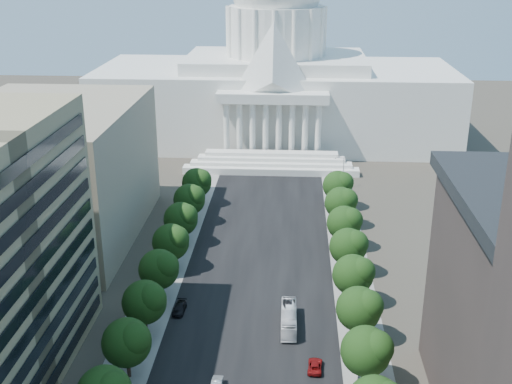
# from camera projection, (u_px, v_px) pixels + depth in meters

# --- Properties ---
(road_asphalt) EXTENTS (30.00, 260.00, 0.01)m
(road_asphalt) POSITION_uv_depth(u_px,v_px,m) (260.00, 258.00, 137.47)
(road_asphalt) COLOR black
(road_asphalt) RESTS_ON ground
(sidewalk_left) EXTENTS (8.00, 260.00, 0.02)m
(sidewalk_left) POSITION_uv_depth(u_px,v_px,m) (173.00, 256.00, 138.56)
(sidewalk_left) COLOR gray
(sidewalk_left) RESTS_ON ground
(sidewalk_right) EXTENTS (8.00, 260.00, 0.02)m
(sidewalk_right) POSITION_uv_depth(u_px,v_px,m) (349.00, 261.00, 136.39)
(sidewalk_right) COLOR gray
(sidewalk_right) RESTS_ON ground
(capitol) EXTENTS (120.00, 56.00, 73.00)m
(capitol) POSITION_uv_depth(u_px,v_px,m) (276.00, 82.00, 219.12)
(capitol) COLOR white
(capitol) RESTS_ON ground
(office_block_left_far) EXTENTS (38.00, 52.00, 30.00)m
(office_block_left_far) POSITION_uv_depth(u_px,v_px,m) (50.00, 173.00, 144.29)
(office_block_left_far) COLOR gray
(office_block_left_far) RESTS_ON ground
(tree_l_d) EXTENTS (7.79, 7.60, 9.97)m
(tree_l_d) POSITION_uv_depth(u_px,v_px,m) (128.00, 342.00, 96.78)
(tree_l_d) COLOR #33261C
(tree_l_d) RESTS_ON ground
(tree_l_e) EXTENTS (7.79, 7.60, 9.97)m
(tree_l_e) POSITION_uv_depth(u_px,v_px,m) (146.00, 301.00, 108.00)
(tree_l_e) COLOR #33261C
(tree_l_e) RESTS_ON ground
(tree_l_f) EXTENTS (7.79, 7.60, 9.97)m
(tree_l_f) POSITION_uv_depth(u_px,v_px,m) (160.00, 268.00, 119.21)
(tree_l_f) COLOR #33261C
(tree_l_f) RESTS_ON ground
(tree_l_g) EXTENTS (7.79, 7.60, 9.97)m
(tree_l_g) POSITION_uv_depth(u_px,v_px,m) (172.00, 241.00, 130.43)
(tree_l_g) COLOR #33261C
(tree_l_g) RESTS_ON ground
(tree_l_h) EXTENTS (7.79, 7.60, 9.97)m
(tree_l_h) POSITION_uv_depth(u_px,v_px,m) (182.00, 218.00, 141.64)
(tree_l_h) COLOR #33261C
(tree_l_h) RESTS_ON ground
(tree_l_i) EXTENTS (7.79, 7.60, 9.97)m
(tree_l_i) POSITION_uv_depth(u_px,v_px,m) (191.00, 199.00, 152.85)
(tree_l_i) COLOR #33261C
(tree_l_i) RESTS_ON ground
(tree_l_j) EXTENTS (7.79, 7.60, 9.97)m
(tree_l_j) POSITION_uv_depth(u_px,v_px,m) (198.00, 182.00, 164.07)
(tree_l_j) COLOR #33261C
(tree_l_j) RESTS_ON ground
(tree_r_d) EXTENTS (7.79, 7.60, 9.97)m
(tree_r_d) POSITION_uv_depth(u_px,v_px,m) (368.00, 350.00, 94.73)
(tree_r_d) COLOR #33261C
(tree_r_d) RESTS_ON ground
(tree_r_e) EXTENTS (7.79, 7.60, 9.97)m
(tree_r_e) POSITION_uv_depth(u_px,v_px,m) (361.00, 308.00, 105.94)
(tree_r_e) COLOR #33261C
(tree_r_e) RESTS_ON ground
(tree_r_f) EXTENTS (7.79, 7.60, 9.97)m
(tree_r_f) POSITION_uv_depth(u_px,v_px,m) (355.00, 274.00, 117.16)
(tree_r_f) COLOR #33261C
(tree_r_f) RESTS_ON ground
(tree_r_g) EXTENTS (7.79, 7.60, 9.97)m
(tree_r_g) POSITION_uv_depth(u_px,v_px,m) (350.00, 246.00, 128.37)
(tree_r_g) COLOR #33261C
(tree_r_g) RESTS_ON ground
(tree_r_h) EXTENTS (7.79, 7.60, 9.97)m
(tree_r_h) POSITION_uv_depth(u_px,v_px,m) (346.00, 222.00, 139.59)
(tree_r_h) COLOR #33261C
(tree_r_h) RESTS_ON ground
(tree_r_i) EXTENTS (7.79, 7.60, 9.97)m
(tree_r_i) POSITION_uv_depth(u_px,v_px,m) (342.00, 202.00, 150.80)
(tree_r_i) COLOR #33261C
(tree_r_i) RESTS_ON ground
(tree_r_j) EXTENTS (7.79, 7.60, 9.97)m
(tree_r_j) POSITION_uv_depth(u_px,v_px,m) (339.00, 185.00, 162.02)
(tree_r_j) COLOR #33261C
(tree_r_j) RESTS_ON ground
(streetlight_c) EXTENTS (2.61, 0.44, 9.00)m
(streetlight_c) POSITION_uv_depth(u_px,v_px,m) (370.00, 311.00, 106.26)
(streetlight_c) COLOR gray
(streetlight_c) RESTS_ON ground
(streetlight_d) EXTENTS (2.61, 0.44, 9.00)m
(streetlight_d) POSITION_uv_depth(u_px,v_px,m) (357.00, 246.00, 129.62)
(streetlight_d) COLOR gray
(streetlight_d) RESTS_ON ground
(streetlight_e) EXTENTS (2.61, 0.44, 9.00)m
(streetlight_e) POSITION_uv_depth(u_px,v_px,m) (348.00, 201.00, 152.98)
(streetlight_e) COLOR gray
(streetlight_e) RESTS_ON ground
(streetlight_f) EXTENTS (2.61, 0.44, 9.00)m
(streetlight_f) POSITION_uv_depth(u_px,v_px,m) (341.00, 168.00, 176.35)
(streetlight_f) COLOR gray
(streetlight_f) RESTS_ON ground
(car_red) EXTENTS (2.52, 4.88, 1.32)m
(car_red) POSITION_uv_depth(u_px,v_px,m) (315.00, 366.00, 100.68)
(car_red) COLOR maroon
(car_red) RESTS_ON ground
(car_dark_b) EXTENTS (2.22, 5.07, 1.45)m
(car_dark_b) POSITION_uv_depth(u_px,v_px,m) (180.00, 308.00, 116.80)
(car_dark_b) COLOR black
(car_dark_b) RESTS_ON ground
(city_bus) EXTENTS (2.79, 11.35, 3.15)m
(city_bus) POSITION_uv_depth(u_px,v_px,m) (289.00, 319.00, 111.93)
(city_bus) COLOR silver
(city_bus) RESTS_ON ground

